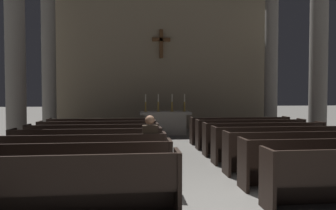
{
  "coord_description": "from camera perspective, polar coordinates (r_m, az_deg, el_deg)",
  "views": [
    {
      "loc": [
        -1.29,
        -4.37,
        1.76
      ],
      "look_at": [
        0.0,
        7.61,
        1.33
      ],
      "focal_mm": 32.57,
      "sensor_mm": 36.0,
      "label": 1
    }
  ],
  "objects": [
    {
      "name": "column_left_second",
      "position": [
        10.62,
        -26.69,
        9.54
      ],
      "size": [
        0.88,
        0.88,
        6.54
      ],
      "color": "gray",
      "rests_on": "ground"
    },
    {
      "name": "column_left_third",
      "position": [
        14.08,
        -21.42,
        7.71
      ],
      "size": [
        0.88,
        0.88,
        6.54
      ],
      "color": "gray",
      "rests_on": "ground"
    },
    {
      "name": "pew_right_row_5",
      "position": [
        9.34,
        17.5,
        -5.97
      ],
      "size": [
        3.55,
        0.5,
        0.95
      ],
      "color": "black",
      "rests_on": "ground"
    },
    {
      "name": "altar",
      "position": [
        13.27,
        -0.54,
        -3.28
      ],
      "size": [
        2.2,
        0.9,
        1.01
      ],
      "color": "#A8A399",
      "rests_on": "ground"
    },
    {
      "name": "pew_left_row_1",
      "position": [
        4.66,
        -20.67,
        -14.09
      ],
      "size": [
        3.55,
        0.5,
        0.95
      ],
      "color": "black",
      "rests_on": "ground"
    },
    {
      "name": "pew_left_row_6",
      "position": [
        9.65,
        -12.93,
        -5.66
      ],
      "size": [
        3.55,
        0.5,
        0.95
      ],
      "color": "black",
      "rests_on": "ground"
    },
    {
      "name": "column_right_second",
      "position": [
        11.76,
        26.35,
        8.79
      ],
      "size": [
        0.88,
        0.88,
        6.54
      ],
      "color": "gray",
      "rests_on": "ground"
    },
    {
      "name": "pew_right_row_3",
      "position": [
        7.51,
        23.9,
        -7.98
      ],
      "size": [
        3.55,
        0.5,
        0.95
      ],
      "color": "black",
      "rests_on": "ground"
    },
    {
      "name": "candlestick_inner_left",
      "position": [
        13.19,
        -1.83,
        -0.16
      ],
      "size": [
        0.16,
        0.16,
        0.76
      ],
      "color": "#B79338",
      "rests_on": "altar"
    },
    {
      "name": "candlestick_inner_right",
      "position": [
        13.25,
        0.75,
        -0.15
      ],
      "size": [
        0.16,
        0.16,
        0.76
      ],
      "color": "#B79338",
      "rests_on": "altar"
    },
    {
      "name": "candlestick_outer_right",
      "position": [
        13.33,
        3.1,
        -0.14
      ],
      "size": [
        0.16,
        0.16,
        0.76
      ],
      "color": "#B79338",
      "rests_on": "altar"
    },
    {
      "name": "pew_right_row_7",
      "position": [
        11.24,
        13.26,
        -4.58
      ],
      "size": [
        3.55,
        0.5,
        0.95
      ],
      "color": "black",
      "rests_on": "ground"
    },
    {
      "name": "column_right_third",
      "position": [
        14.96,
        18.74,
        7.4
      ],
      "size": [
        0.88,
        0.88,
        6.54
      ],
      "color": "gray",
      "rests_on": "ground"
    },
    {
      "name": "pew_right_row_2",
      "position": [
        6.65,
        28.41,
        -9.34
      ],
      "size": [
        3.55,
        0.5,
        0.95
      ],
      "color": "black",
      "rests_on": "ground"
    },
    {
      "name": "pew_right_row_4",
      "position": [
        8.41,
        20.35,
        -6.87
      ],
      "size": [
        3.55,
        0.5,
        0.95
      ],
      "color": "black",
      "rests_on": "ground"
    },
    {
      "name": "pew_left_row_5",
      "position": [
        8.64,
        -13.74,
        -6.57
      ],
      "size": [
        3.55,
        0.5,
        0.95
      ],
      "color": "black",
      "rests_on": "ground"
    },
    {
      "name": "pew_right_row_6",
      "position": [
        10.28,
        15.18,
        -5.21
      ],
      "size": [
        3.55,
        0.5,
        0.95
      ],
      "color": "black",
      "rests_on": "ground"
    },
    {
      "name": "pew_left_row_4",
      "position": [
        7.63,
        -14.77,
        -7.72
      ],
      "size": [
        3.55,
        0.5,
        0.95
      ],
      "color": "black",
      "rests_on": "ground"
    },
    {
      "name": "pew_left_row_2",
      "position": [
        5.63,
        -17.98,
        -11.24
      ],
      "size": [
        3.55,
        0.5,
        0.95
      ],
      "color": "black",
      "rests_on": "ground"
    },
    {
      "name": "lone_worshipper",
      "position": [
        6.53,
        -3.43,
        -7.38
      ],
      "size": [
        0.32,
        0.43,
        1.32
      ],
      "color": "#26262B",
      "rests_on": "ground"
    },
    {
      "name": "candlestick_outer_left",
      "position": [
        13.16,
        -4.22,
        -0.17
      ],
      "size": [
        0.16,
        0.16,
        0.76
      ],
      "color": "#B79338",
      "rests_on": "altar"
    },
    {
      "name": "apse_with_cross",
      "position": [
        15.54,
        -1.35,
        9.84
      ],
      "size": [
        10.86,
        0.42,
        7.74
      ],
      "color": "gray",
      "rests_on": "ground"
    },
    {
      "name": "pew_left_row_3",
      "position": [
        6.63,
        -16.13,
        -9.22
      ],
      "size": [
        3.55,
        0.5,
        0.95
      ],
      "color": "black",
      "rests_on": "ground"
    },
    {
      "name": "pew_left_row_7",
      "position": [
        10.67,
        -12.27,
        -4.92
      ],
      "size": [
        3.55,
        0.5,
        0.95
      ],
      "color": "black",
      "rests_on": "ground"
    }
  ]
}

